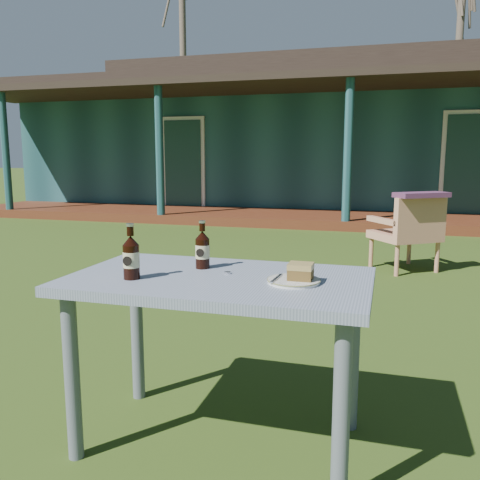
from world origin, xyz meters
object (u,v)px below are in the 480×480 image
(plate, at_px, (294,281))
(cafe_table, at_px, (219,301))
(armchair_left, at_px, (409,229))
(cola_bottle_near, at_px, (202,249))
(cola_bottle_far, at_px, (131,257))
(cake_slice, at_px, (301,271))

(plate, bearing_deg, cafe_table, 175.94)
(cafe_table, distance_m, armchair_left, 3.72)
(cola_bottle_near, distance_m, cola_bottle_far, 0.33)
(cola_bottle_near, relative_size, cola_bottle_far, 0.94)
(plate, height_order, cola_bottle_near, cola_bottle_near)
(cola_bottle_far, height_order, armchair_left, cola_bottle_far)
(cola_bottle_near, height_order, armchair_left, cola_bottle_near)
(cake_slice, height_order, cola_bottle_far, cola_bottle_far)
(cola_bottle_far, bearing_deg, plate, 10.39)
(cafe_table, relative_size, cake_slice, 13.04)
(plate, bearing_deg, cola_bottle_near, 161.24)
(cake_slice, bearing_deg, cola_bottle_near, 163.00)
(cola_bottle_far, bearing_deg, armchair_left, 72.48)
(plate, distance_m, cola_bottle_near, 0.45)
(cake_slice, distance_m, cola_bottle_far, 0.66)
(cake_slice, relative_size, cola_bottle_near, 0.45)
(plate, distance_m, armchair_left, 3.69)
(cake_slice, xyz_separation_m, cola_bottle_far, (-0.65, -0.12, 0.04))
(plate, bearing_deg, armchair_left, 81.23)
(cafe_table, xyz_separation_m, cola_bottle_near, (-0.12, 0.12, 0.18))
(cafe_table, relative_size, armchair_left, 1.51)
(cake_slice, relative_size, cola_bottle_far, 0.42)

